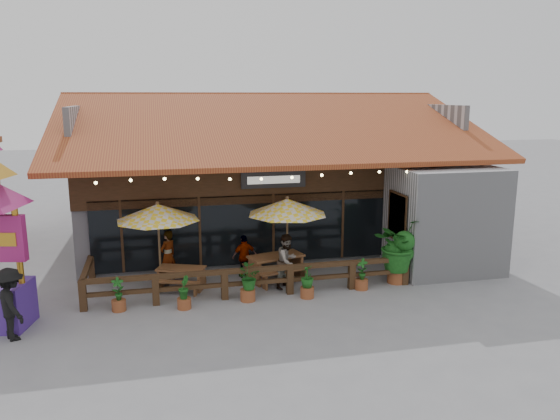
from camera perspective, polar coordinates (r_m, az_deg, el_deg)
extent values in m
plane|color=gray|center=(17.50, 2.23, -8.04)|extent=(100.00, 100.00, 0.00)
cube|color=#B1B2B7|center=(23.61, -2.19, 2.22)|extent=(14.00, 10.00, 4.00)
cube|color=#3D2213|center=(18.23, -3.84, 3.14)|extent=(11.00, 0.16, 1.60)
cube|color=black|center=(18.54, -3.76, -2.06)|extent=(10.00, 0.12, 2.40)
cube|color=#EDB76B|center=(18.73, -3.86, -1.92)|extent=(9.80, 0.05, 2.20)
cube|color=#B1B2B7|center=(19.56, 16.77, -0.91)|extent=(3.50, 2.70, 3.60)
cube|color=red|center=(18.56, 12.17, -0.71)|extent=(0.06, 1.20, 1.50)
cube|color=#3D2213|center=(18.55, 12.15, -0.71)|extent=(0.04, 1.34, 1.64)
cube|color=#A25124|center=(19.88, -0.33, 8.82)|extent=(15.50, 7.05, 2.37)
cube|color=#A25124|center=(26.75, -3.68, 9.58)|extent=(15.50, 7.05, 2.37)
cube|color=#A25124|center=(23.28, -2.27, 12.02)|extent=(15.50, 0.30, 0.12)
cube|color=#B1B2B7|center=(23.05, -19.78, 8.06)|extent=(0.20, 9.00, 1.80)
cube|color=#B1B2B7|center=(25.57, 13.54, 8.73)|extent=(0.20, 9.00, 1.80)
cube|color=black|center=(18.29, -0.68, 3.20)|extent=(2.20, 0.10, 0.55)
cube|color=silver|center=(18.24, -0.64, 3.18)|extent=(1.80, 0.02, 0.25)
cube|color=#3D2213|center=(18.31, -16.20, -2.70)|extent=(0.08, 0.08, 2.40)
cube|color=#3D2213|center=(18.33, -8.37, -2.33)|extent=(0.08, 0.08, 2.40)
cube|color=#3D2213|center=(18.68, -0.71, -1.93)|extent=(0.08, 0.08, 2.40)
cube|color=#3D2213|center=(19.35, 6.54, -1.52)|extent=(0.08, 0.08, 2.40)
sphere|color=#FFE78C|center=(16.21, -18.69, 2.70)|extent=(0.09, 0.09, 0.09)
sphere|color=#FFE78C|center=(16.14, -15.34, 3.01)|extent=(0.09, 0.09, 0.09)
sphere|color=#FFE78C|center=(16.12, -11.97, 3.20)|extent=(0.09, 0.09, 0.09)
sphere|color=#FFE78C|center=(16.17, -8.59, 3.25)|extent=(0.09, 0.09, 0.09)
sphere|color=#FFE78C|center=(16.27, -5.25, 3.24)|extent=(0.09, 0.09, 0.09)
sphere|color=#FFE78C|center=(16.43, -1.96, 3.27)|extent=(0.09, 0.09, 0.09)
sphere|color=#FFE78C|center=(16.64, 1.26, 3.42)|extent=(0.09, 0.09, 0.09)
sphere|color=#FFE78C|center=(16.89, 4.39, 3.65)|extent=(0.09, 0.09, 0.09)
sphere|color=#FFE78C|center=(17.19, 7.42, 3.86)|extent=(0.09, 0.09, 0.09)
sphere|color=#FFE78C|center=(17.54, 10.34, 3.95)|extent=(0.09, 0.09, 0.09)
sphere|color=#FFE78C|center=(17.94, 13.13, 3.92)|extent=(0.09, 0.09, 0.09)
cube|color=#412A17|center=(16.46, -19.91, -8.41)|extent=(0.20, 0.20, 0.90)
cube|color=#412A17|center=(16.32, -12.86, -8.15)|extent=(0.20, 0.20, 0.90)
cube|color=#412A17|center=(16.43, -5.81, -7.78)|extent=(0.20, 0.20, 0.90)
cube|color=#412A17|center=(16.77, 1.03, -7.29)|extent=(0.20, 0.20, 0.90)
cube|color=#412A17|center=(17.34, 7.50, -6.75)|extent=(0.20, 0.20, 0.90)
cube|color=#412A17|center=(18.03, 12.90, -6.22)|extent=(0.20, 0.20, 0.90)
cube|color=#412A17|center=(16.43, -2.71, -6.25)|extent=(9.80, 0.16, 0.14)
cube|color=#412A17|center=(16.56, -2.69, -7.57)|extent=(9.80, 0.12, 0.12)
cube|color=#412A17|center=(17.51, -19.54, -5.79)|extent=(0.16, 2.50, 0.14)
cube|color=#412A17|center=(18.72, -19.08, -5.91)|extent=(0.20, 0.20, 0.90)
cylinder|color=brown|center=(17.45, -12.48, -3.87)|extent=(0.07, 0.07, 2.61)
cone|color=yellow|center=(17.18, -12.65, -0.22)|extent=(3.27, 3.27, 0.51)
sphere|color=brown|center=(17.13, -12.70, 0.71)|extent=(0.11, 0.11, 0.11)
cylinder|color=black|center=(17.83, -12.30, -7.81)|extent=(0.50, 0.50, 0.07)
cylinder|color=brown|center=(17.82, 0.75, -3.24)|extent=(0.07, 0.07, 2.63)
cone|color=yellow|center=(17.56, 0.76, 0.36)|extent=(3.01, 3.01, 0.51)
sphere|color=brown|center=(17.50, 0.76, 1.28)|extent=(0.11, 0.11, 0.11)
cylinder|color=black|center=(18.19, 0.74, -7.13)|extent=(0.50, 0.50, 0.07)
cube|color=brown|center=(17.37, -10.30, -6.02)|extent=(1.61, 1.17, 0.05)
cube|color=brown|center=(17.68, -12.24, -6.94)|extent=(0.30, 0.62, 0.68)
cube|color=brown|center=(17.29, -8.23, -7.22)|extent=(0.30, 0.62, 0.68)
cube|color=brown|center=(17.00, -10.80, -7.41)|extent=(1.46, 0.77, 0.05)
cube|color=brown|center=(17.91, -9.76, -6.38)|extent=(1.46, 0.77, 0.05)
cube|color=brown|center=(17.87, -0.44, -4.84)|extent=(1.93, 1.28, 0.07)
cube|color=brown|center=(17.65, -2.66, -6.46)|extent=(0.30, 0.77, 0.82)
cube|color=brown|center=(18.35, 1.70, -5.73)|extent=(0.30, 0.77, 0.82)
cube|color=brown|center=(17.46, 0.52, -6.39)|extent=(1.79, 0.78, 0.06)
cube|color=brown|center=(18.48, -1.34, -5.35)|extent=(1.79, 0.78, 0.06)
cylinder|color=#C58922|center=(15.60, -25.52, -3.24)|extent=(0.16, 0.16, 2.00)
cylinder|color=brown|center=(18.21, 12.06, -6.79)|extent=(0.58, 0.58, 0.43)
imported|color=#1B611C|center=(17.89, 12.21, -3.50)|extent=(2.07, 2.02, 1.74)
sphere|color=#1B611C|center=(17.96, 12.71, -4.56)|extent=(0.58, 0.58, 0.58)
sphere|color=#1B611C|center=(18.00, 11.67, -3.83)|extent=(0.50, 0.50, 0.50)
imported|color=#3D2213|center=(18.23, -11.62, -4.69)|extent=(0.72, 0.70, 1.68)
imported|color=#3D2213|center=(17.20, 0.77, -5.35)|extent=(1.06, 1.05, 1.73)
imported|color=#3D2213|center=(18.23, -3.72, -4.85)|extent=(0.89, 0.48, 1.44)
imported|color=black|center=(15.16, -26.27, -8.81)|extent=(1.18, 1.37, 1.84)
cylinder|color=brown|center=(16.26, -16.48, -9.52)|extent=(0.40, 0.40, 0.32)
imported|color=#1B611C|center=(16.10, -16.59, -7.91)|extent=(0.38, 0.29, 0.66)
cylinder|color=brown|center=(15.99, -9.98, -9.59)|extent=(0.39, 0.39, 0.32)
imported|color=#1B611C|center=(15.82, -10.04, -7.95)|extent=(0.36, 0.41, 0.65)
cylinder|color=brown|center=(16.34, -3.38, -8.85)|extent=(0.45, 0.45, 0.36)
imported|color=#1B611C|center=(16.16, -3.40, -7.04)|extent=(0.87, 0.87, 0.74)
cylinder|color=brown|center=(16.58, 2.86, -8.59)|extent=(0.41, 0.41, 0.33)
imported|color=#1B611C|center=(16.41, 2.87, -6.93)|extent=(0.54, 0.54, 0.68)
cylinder|color=brown|center=(17.42, 8.51, -7.69)|extent=(0.41, 0.41, 0.33)
imported|color=#1B611C|center=(17.26, 8.56, -6.12)|extent=(0.43, 0.40, 0.67)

